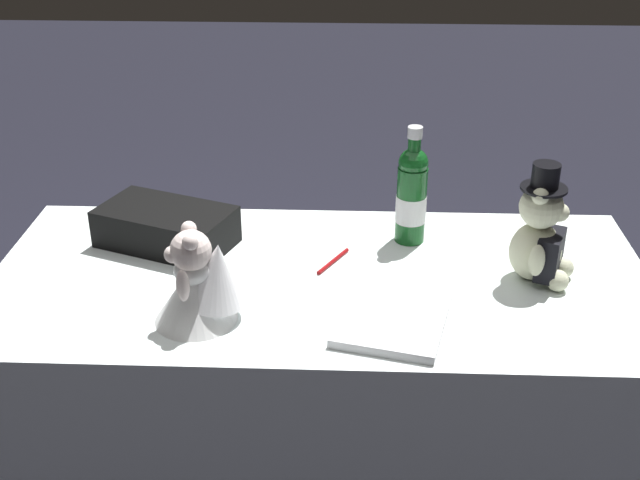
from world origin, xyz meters
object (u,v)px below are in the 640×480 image
object	(u,v)px
teddy_bear_bride	(200,281)
gift_case_black	(166,227)
teddy_bear_groom	(542,236)
champagne_bottle	(412,194)
guestbook	(393,319)
signing_pen	(334,260)

from	to	relation	value
teddy_bear_bride	gift_case_black	world-z (taller)	teddy_bear_bride
teddy_bear_groom	champagne_bottle	distance (m)	0.35
teddy_bear_bride	guestbook	xyz separation A→B (m)	(0.42, -0.00, -0.08)
teddy_bear_groom	gift_case_black	distance (m)	0.94
champagne_bottle	signing_pen	bearing A→B (deg)	-146.44
champagne_bottle	guestbook	size ratio (longest dim) A/B	1.16
teddy_bear_bride	gift_case_black	bearing A→B (deg)	113.46
teddy_bear_bride	signing_pen	world-z (taller)	teddy_bear_bride
teddy_bear_bride	signing_pen	bearing A→B (deg)	43.60
gift_case_black	champagne_bottle	bearing A→B (deg)	4.38
teddy_bear_groom	gift_case_black	size ratio (longest dim) A/B	0.77
teddy_bear_bride	teddy_bear_groom	bearing A→B (deg)	15.06
teddy_bear_groom	teddy_bear_bride	world-z (taller)	teddy_bear_groom
teddy_bear_groom	signing_pen	xyz separation A→B (m)	(-0.49, 0.06, -0.11)
signing_pen	guestbook	size ratio (longest dim) A/B	0.50
champagne_bottle	gift_case_black	distance (m)	0.64
signing_pen	guestbook	distance (m)	0.30
teddy_bear_bride	gift_case_black	size ratio (longest dim) A/B	0.60
champagne_bottle	guestbook	xyz separation A→B (m)	(-0.06, -0.40, -0.12)
gift_case_black	teddy_bear_groom	bearing A→B (deg)	-8.83
champagne_bottle	guestbook	distance (m)	0.42
gift_case_black	guestbook	distance (m)	0.67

